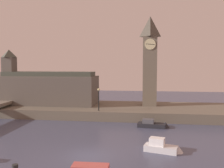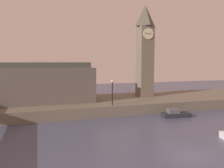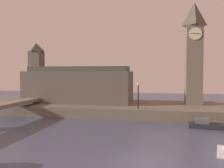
{
  "view_description": "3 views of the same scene",
  "coord_description": "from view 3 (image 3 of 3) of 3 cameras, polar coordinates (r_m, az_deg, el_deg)",
  "views": [
    {
      "loc": [
        5.24,
        -22.2,
        8.56
      ],
      "look_at": [
        0.04,
        17.15,
        5.54
      ],
      "focal_mm": 39.46,
      "sensor_mm": 36.0,
      "label": 1
    },
    {
      "loc": [
        -11.46,
        -14.89,
        7.51
      ],
      "look_at": [
        -1.87,
        14.88,
        4.45
      ],
      "focal_mm": 36.94,
      "sensor_mm": 36.0,
      "label": 2
    },
    {
      "loc": [
        0.97,
        -16.51,
        6.24
      ],
      "look_at": [
        -5.37,
        15.19,
        4.81
      ],
      "focal_mm": 37.83,
      "sensor_mm": 36.0,
      "label": 3
    }
  ],
  "objects": [
    {
      "name": "ground_plane",
      "position": [
        17.68,
        7.82,
        -18.15
      ],
      "size": [
        120.0,
        120.0,
        0.0
      ],
      "primitive_type": "plane",
      "color": "#474C66"
    },
    {
      "name": "far_embankment",
      "position": [
        36.93,
        9.73,
        -6.05
      ],
      "size": [
        70.0,
        12.0,
        1.5
      ],
      "primitive_type": "cube",
      "color": "#6B6051",
      "rests_on": "ground"
    },
    {
      "name": "clock_tower",
      "position": [
        38.33,
        19.19,
        7.31
      ],
      "size": [
        2.64,
        2.67,
        15.49
      ],
      "color": "#6B6051",
      "rests_on": "far_embankment"
    },
    {
      "name": "parliament_hall",
      "position": [
        39.83,
        -8.64,
        -0.09
      ],
      "size": [
        17.5,
        6.79,
        9.98
      ],
      "color": "#5B544C",
      "rests_on": "far_embankment"
    },
    {
      "name": "streetlamp",
      "position": [
        31.8,
        6.33,
        -2.05
      ],
      "size": [
        0.36,
        0.36,
        3.49
      ],
      "color": "black",
      "rests_on": "far_embankment"
    },
    {
      "name": "boat_barge_dark",
      "position": [
        29.42,
        22.75,
        -9.15
      ],
      "size": [
        4.64,
        1.98,
        1.31
      ],
      "color": "#232328",
      "rests_on": "ground"
    }
  ]
}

